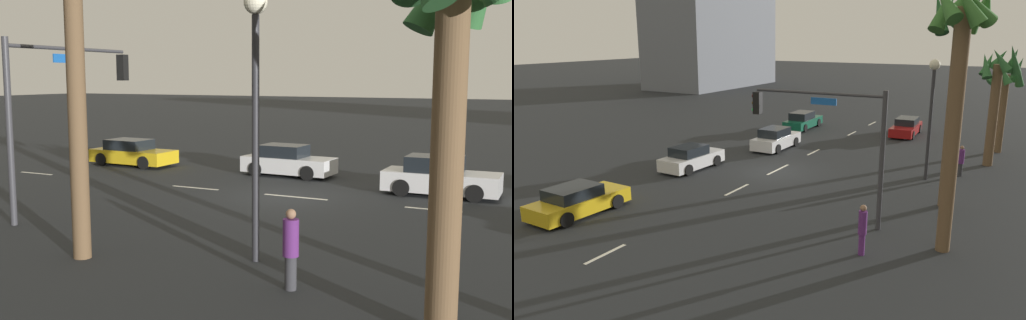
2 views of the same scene
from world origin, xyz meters
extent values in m
plane|color=#232628|center=(0.00, 0.00, 0.00)|extent=(220.00, 220.00, 0.00)
cube|color=silver|center=(-18.00, 0.00, 0.01)|extent=(2.08, 0.14, 0.01)
cube|color=silver|center=(-12.80, 0.00, 0.01)|extent=(1.87, 0.14, 0.01)
cube|color=silver|center=(-5.47, 0.00, 0.01)|extent=(1.90, 0.14, 0.01)
cube|color=silver|center=(-0.46, 0.00, 0.01)|extent=(2.53, 0.14, 0.01)
cube|color=silver|center=(3.90, 0.00, 0.01)|extent=(2.11, 0.14, 0.01)
cube|color=silver|center=(12.50, 0.00, 0.01)|extent=(1.86, 0.14, 0.01)
cube|color=silver|center=(1.75, -4.52, 0.51)|extent=(4.17, 1.85, 0.70)
cube|color=black|center=(2.00, -4.53, 1.13)|extent=(2.03, 1.56, 0.54)
cylinder|color=black|center=(0.45, -5.25, 0.32)|extent=(0.65, 0.25, 0.64)
cylinder|color=black|center=(0.52, -3.68, 0.32)|extent=(0.65, 0.25, 0.64)
cylinder|color=black|center=(2.99, -5.36, 0.32)|extent=(0.65, 0.25, 0.64)
cylinder|color=black|center=(3.06, -3.79, 0.32)|extent=(0.65, 0.25, 0.64)
cube|color=silver|center=(-5.25, -2.73, 0.53)|extent=(4.22, 1.73, 0.74)
cube|color=black|center=(-4.99, -2.73, 1.19)|extent=(2.03, 1.52, 0.58)
cylinder|color=black|center=(-6.56, -3.54, 0.32)|extent=(0.64, 0.22, 0.64)
cylinder|color=black|center=(-6.55, -1.92, 0.32)|extent=(0.64, 0.22, 0.64)
cylinder|color=black|center=(-3.94, -3.54, 0.32)|extent=(0.64, 0.22, 0.64)
cylinder|color=black|center=(-3.94, -1.93, 0.32)|extent=(0.64, 0.22, 0.64)
cube|color=gold|center=(10.11, -4.17, 0.48)|extent=(4.35, 1.96, 0.64)
cube|color=black|center=(10.37, -4.18, 1.05)|extent=(2.11, 1.67, 0.50)
cylinder|color=black|center=(8.76, -4.98, 0.32)|extent=(0.65, 0.24, 0.64)
cylinder|color=black|center=(8.81, -3.27, 0.32)|extent=(0.65, 0.24, 0.64)
cylinder|color=black|center=(11.41, -5.07, 0.32)|extent=(0.65, 0.24, 0.64)
cylinder|color=black|center=(11.47, -3.35, 0.32)|extent=(0.65, 0.24, 0.64)
cube|color=maroon|center=(-14.30, 3.89, 0.49)|extent=(4.74, 1.93, 0.66)
cube|color=black|center=(-14.58, 3.88, 1.08)|extent=(2.31, 1.60, 0.52)
cylinder|color=black|center=(-12.90, 4.76, 0.32)|extent=(0.65, 0.25, 0.64)
cylinder|color=black|center=(-12.81, 3.17, 0.32)|extent=(0.65, 0.25, 0.64)
cylinder|color=black|center=(-15.78, 4.61, 0.32)|extent=(0.65, 0.25, 0.64)
cylinder|color=black|center=(-15.70, 3.02, 0.32)|extent=(0.65, 0.25, 0.64)
cube|color=#0F5138|center=(-12.99, -4.38, 0.49)|extent=(4.73, 1.81, 0.66)
cube|color=black|center=(-12.71, -4.37, 1.12)|extent=(2.29, 1.53, 0.60)
cylinder|color=black|center=(-14.41, -5.21, 0.32)|extent=(0.65, 0.24, 0.64)
cylinder|color=black|center=(-14.47, -3.65, 0.32)|extent=(0.65, 0.24, 0.64)
cylinder|color=black|center=(-11.51, -5.11, 0.32)|extent=(0.65, 0.24, 0.64)
cylinder|color=black|center=(-11.57, -3.56, 0.32)|extent=(0.65, 0.24, 0.64)
cylinder|color=#38383D|center=(5.45, 7.81, 2.80)|extent=(0.20, 0.20, 5.60)
cylinder|color=#38383D|center=(5.52, 5.04, 5.35)|extent=(0.25, 5.54, 0.12)
cube|color=black|center=(5.59, 2.26, 4.77)|extent=(0.33, 0.33, 0.95)
sphere|color=#360503|center=(5.59, 2.08, 5.07)|extent=(0.20, 0.20, 0.20)
sphere|color=#392605|center=(5.59, 2.08, 4.77)|extent=(0.20, 0.20, 0.20)
sphere|color=green|center=(5.59, 2.08, 4.47)|extent=(0.20, 0.20, 0.20)
cube|color=#1959B2|center=(5.51, 5.31, 5.03)|extent=(0.07, 1.10, 0.28)
cylinder|color=#2D2D33|center=(-2.72, 7.92, 2.93)|extent=(0.18, 0.18, 5.86)
sphere|color=#F2EACC|center=(-2.72, 7.92, 6.14)|extent=(0.56, 0.56, 0.56)
cylinder|color=#333338|center=(-4.28, 9.43, 0.36)|extent=(0.26, 0.26, 0.72)
cylinder|color=#59266B|center=(-4.28, 9.43, 1.12)|extent=(0.35, 0.35, 0.79)
sphere|color=#8C664C|center=(-4.28, 9.43, 1.62)|extent=(0.21, 0.21, 0.21)
cylinder|color=#59266B|center=(8.03, 8.00, 0.39)|extent=(0.28, 0.28, 0.79)
cylinder|color=#59266B|center=(8.03, 8.00, 1.22)|extent=(0.37, 0.37, 0.86)
sphere|color=#8C664C|center=(8.03, 8.00, 1.77)|extent=(0.23, 0.23, 0.23)
cylinder|color=brown|center=(6.21, 10.45, 4.26)|extent=(0.51, 0.51, 8.51)
cone|color=#38702D|center=(7.00, 10.59, 8.61)|extent=(0.78, 1.41, 1.65)
cone|color=#38702D|center=(6.57, 10.94, 8.42)|extent=(1.36, 1.21, 1.23)
cone|color=#38702D|center=(6.04, 11.05, 8.52)|extent=(1.36, 0.88, 1.30)
cone|color=#38702D|center=(5.54, 10.84, 8.44)|extent=(1.12, 1.37, 1.62)
cone|color=#38702D|center=(5.62, 10.17, 8.63)|extent=(1.00, 1.30, 1.40)
cone|color=#38702D|center=(5.95, 9.73, 8.44)|extent=(1.34, 0.95, 1.61)
cone|color=#38702D|center=(6.80, 9.92, 8.66)|extent=(1.42, 1.49, 1.54)
cylinder|color=brown|center=(-11.56, 10.73, 2.58)|extent=(0.46, 0.46, 5.17)
cone|color=#2D6633|center=(-10.87, 10.62, 5.23)|extent=(0.73, 1.23, 1.49)
cone|color=#2D6633|center=(-11.41, 11.47, 5.15)|extent=(1.29, 0.79, 1.59)
cone|color=#2D6633|center=(-12.16, 11.31, 5.47)|extent=(1.25, 1.26, 1.74)
cone|color=#2D6633|center=(-12.29, 10.27, 5.12)|extent=(1.36, 1.69, 1.58)
cone|color=#2D6633|center=(-11.39, 10.14, 5.38)|extent=(1.41, 0.91, 1.23)
cylinder|color=brown|center=(-7.53, 10.52, 3.00)|extent=(0.55, 0.55, 5.99)
cone|color=#2D6633|center=(-6.85, 10.66, 6.26)|extent=(0.79, 1.34, 1.46)
cone|color=#2D6633|center=(-7.16, 11.31, 6.29)|extent=(1.39, 1.05, 1.81)
cone|color=#2D6633|center=(-7.88, 11.21, 6.24)|extent=(1.48, 1.13, 1.57)
cone|color=#2D6633|center=(-8.17, 10.46, 6.25)|extent=(0.67, 1.24, 1.36)
cone|color=#2D6633|center=(-7.90, 9.93, 5.97)|extent=(1.27, 1.08, 1.51)
cone|color=#2D6633|center=(-7.16, 9.89, 5.91)|extent=(1.28, 1.07, 1.57)
cylinder|color=brown|center=(1.25, 9.55, 4.23)|extent=(0.44, 0.44, 8.47)
cone|color=#235628|center=(2.03, 9.44, 8.54)|extent=(0.76, 1.47, 1.61)
cone|color=#235628|center=(1.48, 10.22, 8.67)|extent=(1.29, 0.92, 1.51)
cone|color=#235628|center=(0.88, 10.12, 8.37)|extent=(1.32, 1.13, 1.44)
cone|color=#235628|center=(0.44, 9.70, 8.60)|extent=(0.84, 1.64, 1.55)
cone|color=#235628|center=(0.76, 8.85, 8.50)|extent=(1.47, 1.26, 1.73)
cone|color=#235628|center=(1.78, 8.81, 8.50)|extent=(1.37, 1.21, 1.88)
cube|color=slate|center=(-38.08, -31.73, 8.09)|extent=(20.67, 10.47, 16.18)
camera|label=1|loc=(-9.21, 21.08, 4.44)|focal=43.81mm
camera|label=2|loc=(23.57, 13.01, 7.61)|focal=34.16mm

